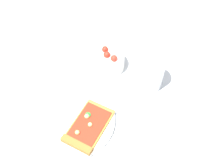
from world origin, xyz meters
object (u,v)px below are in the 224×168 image
Objects in this scene: pizza_slice_main at (87,128)px; salad_bowl at (108,60)px; plate at (75,121)px; soda_glass at (151,73)px.

pizza_slice_main is 0.26m from salad_bowl.
plate is 1.33× the size of pizza_slice_main.
plate is 0.05m from pizza_slice_main.
salad_bowl is 0.16m from soda_glass.
pizza_slice_main reaches higher than plate.
pizza_slice_main is (0.04, 0.02, 0.01)m from plate.
salad_bowl is at bearing 141.61° from pizza_slice_main.
salad_bowl is at bearing 131.00° from plate.
soda_glass reaches higher than salad_bowl.
salad_bowl reaches higher than plate.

